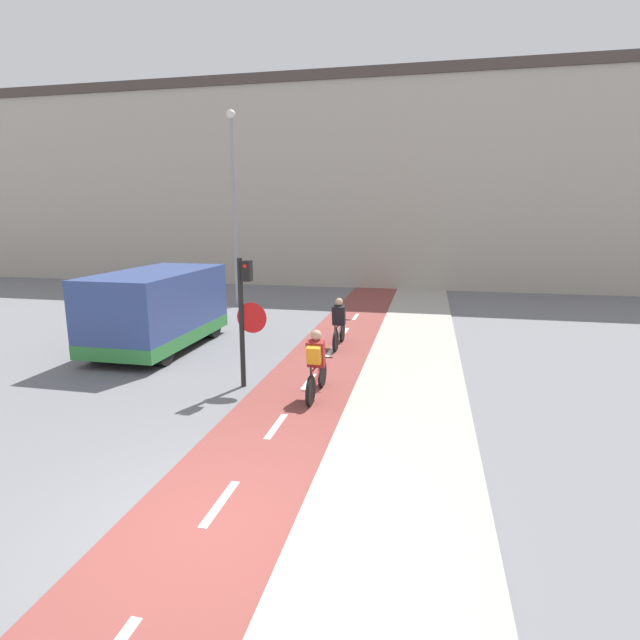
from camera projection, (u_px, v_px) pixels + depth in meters
ground_plane at (204, 527)px, 6.10m from camera, size 120.00×120.00×0.00m
bike_lane at (204, 526)px, 6.11m from camera, size 2.15×60.00×0.02m
sidewalk_strip at (391, 552)px, 5.62m from camera, size 2.40×60.00×0.05m
building_row_background at (384, 185)px, 26.96m from camera, size 60.00×5.20×10.63m
traffic_light_pole at (245, 308)px, 10.72m from camera, size 0.67×0.25×2.85m
street_lamp_far at (234, 192)px, 19.84m from camera, size 0.36×0.36×7.71m
cyclist_near at (316, 365)px, 10.31m from camera, size 0.46×1.74×1.44m
cyclist_far at (339, 325)px, 14.26m from camera, size 0.46×1.71×1.43m
van at (158, 311)px, 14.04m from camera, size 2.21×4.62×2.21m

